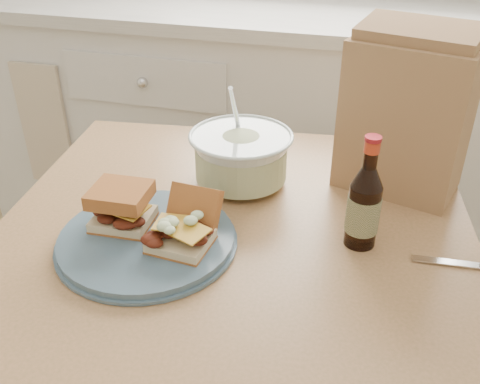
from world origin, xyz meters
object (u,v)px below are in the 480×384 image
(paper_bag, at_px, (406,117))
(plate, at_px, (147,240))
(coleslaw_bowl, at_px, (241,159))
(dining_table, at_px, (233,274))
(beer_bottle, at_px, (364,206))

(paper_bag, bearing_deg, plate, -124.80)
(coleslaw_bowl, height_order, paper_bag, paper_bag)
(dining_table, xyz_separation_m, beer_bottle, (0.23, 0.02, 0.19))
(coleslaw_bowl, relative_size, beer_bottle, 1.03)
(dining_table, height_order, coleslaw_bowl, coleslaw_bowl)
(dining_table, relative_size, beer_bottle, 4.77)
(beer_bottle, bearing_deg, paper_bag, 89.46)
(beer_bottle, height_order, paper_bag, paper_bag)
(coleslaw_bowl, xyz_separation_m, beer_bottle, (0.26, -0.15, 0.02))
(dining_table, distance_m, paper_bag, 0.47)
(plate, distance_m, coleslaw_bowl, 0.28)
(coleslaw_bowl, height_order, beer_bottle, coleslaw_bowl)
(dining_table, bearing_deg, paper_bag, 34.42)
(dining_table, relative_size, plate, 3.21)
(dining_table, bearing_deg, plate, -154.05)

